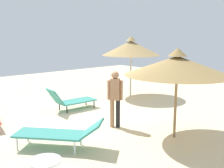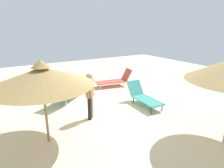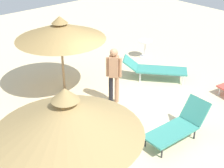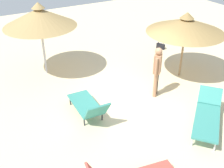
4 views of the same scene
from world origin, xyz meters
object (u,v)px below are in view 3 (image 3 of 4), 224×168
at_px(parasol_umbrella_front, 67,117).
at_px(person_standing_far_left, 114,72).
at_px(parasol_umbrella_center, 60,31).
at_px(lounge_chair_far_right, 179,125).
at_px(lounge_chair_near_right, 154,69).
at_px(side_table_round, 145,46).

distance_m(parasol_umbrella_front, person_standing_far_left, 4.54).
relative_size(parasol_umbrella_center, lounge_chair_far_right, 1.51).
distance_m(parasol_umbrella_center, lounge_chair_near_right, 3.51).
distance_m(lounge_chair_near_right, side_table_round, 2.03).
bearing_deg(parasol_umbrella_front, lounge_chair_near_right, -61.64).
distance_m(parasol_umbrella_center, side_table_round, 4.28).
height_order(parasol_umbrella_center, lounge_chair_near_right, parasol_umbrella_center).
xyz_separation_m(lounge_chair_near_right, person_standing_far_left, (-0.26, 2.08, 0.60)).
bearing_deg(lounge_chair_near_right, lounge_chair_far_right, 143.03).
xyz_separation_m(lounge_chair_far_right, person_standing_far_left, (2.50, 0.01, 0.61)).
xyz_separation_m(lounge_chair_near_right, side_table_round, (1.62, -1.22, 0.07)).
height_order(parasol_umbrella_center, parasol_umbrella_front, parasol_umbrella_front).
xyz_separation_m(parasol_umbrella_front, person_standing_far_left, (2.71, -3.42, -1.22)).
xyz_separation_m(person_standing_far_left, side_table_round, (1.88, -3.30, -0.54)).
bearing_deg(lounge_chair_near_right, parasol_umbrella_center, 62.59).
xyz_separation_m(parasol_umbrella_center, lounge_chair_far_right, (-4.20, -0.69, -1.60)).
bearing_deg(lounge_chair_near_right, parasol_umbrella_front, 118.36).
height_order(lounge_chair_far_right, person_standing_far_left, person_standing_far_left).
bearing_deg(parasol_umbrella_front, side_table_round, -55.70).
relative_size(parasol_umbrella_front, lounge_chair_near_right, 1.31).
distance_m(parasol_umbrella_center, parasol_umbrella_front, 5.20).
relative_size(lounge_chair_near_right, person_standing_far_left, 1.21).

